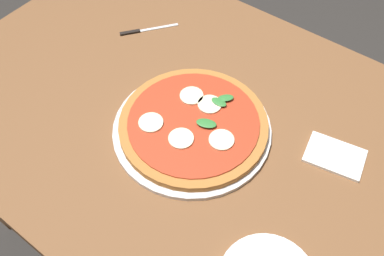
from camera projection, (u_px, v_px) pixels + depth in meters
name	position (u px, v px, depth m)	size (l,w,h in m)	color
ground_plane	(203.00, 240.00, 1.59)	(6.00, 6.00, 0.00)	#2D2B28
dining_table	(208.00, 147.00, 1.09)	(1.46, 0.91, 0.71)	brown
serving_tray	(192.00, 129.00, 1.01)	(0.38, 0.38, 0.01)	silver
pizza	(193.00, 124.00, 0.99)	(0.35, 0.35, 0.03)	#B27033
napkin	(335.00, 156.00, 0.96)	(0.13, 0.09, 0.01)	white
knife	(142.00, 31.00, 1.23)	(0.11, 0.14, 0.01)	black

